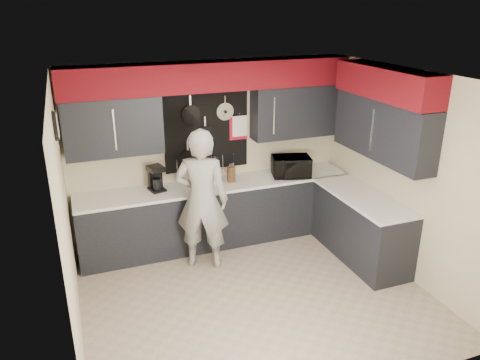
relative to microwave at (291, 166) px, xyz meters
name	(u,v)px	position (x,y,z in m)	size (l,w,h in m)	color
ground	(255,295)	(-1.11, -1.35, -1.07)	(4.00, 4.00, 0.00)	tan
back_wall_assembly	(213,105)	(-1.10, 0.25, 0.94)	(4.00, 0.36, 2.60)	beige
right_wall_assembly	(387,120)	(0.74, -1.09, 0.87)	(0.36, 3.50, 2.60)	beige
left_wall_assembly	(66,220)	(-3.10, -1.33, 0.26)	(0.05, 3.50, 2.60)	beige
base_cabinets	(257,217)	(-0.62, -0.22, -0.61)	(3.95, 2.20, 0.92)	black
microwave	(291,166)	(0.00, 0.00, 0.00)	(0.54, 0.37, 0.30)	black
knife_block	(231,174)	(-0.89, 0.09, -0.04)	(0.10, 0.10, 0.22)	#3A2412
utensil_crock	(216,177)	(-1.12, 0.13, -0.06)	(0.13, 0.13, 0.17)	white
coffee_maker	(156,177)	(-1.95, 0.16, 0.03)	(0.24, 0.27, 0.35)	black
person	(202,200)	(-1.49, -0.45, -0.13)	(0.69, 0.45, 1.89)	#A5A5A3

